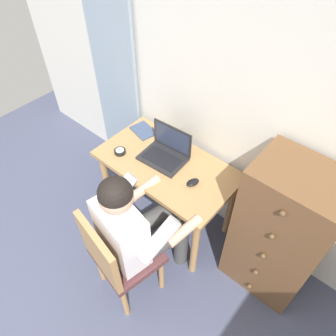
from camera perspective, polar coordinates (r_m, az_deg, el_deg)
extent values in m
cube|color=silver|center=(2.15, 12.65, 12.32)|extent=(4.80, 0.05, 2.50)
cube|color=#8EA3B7|center=(2.81, -9.80, 17.60)|extent=(0.51, 0.03, 2.17)
cube|color=tan|center=(2.39, -0.26, 0.53)|extent=(1.07, 0.60, 0.03)
cylinder|color=tan|center=(2.79, -10.96, -2.66)|extent=(0.06, 0.06, 0.68)
cylinder|color=tan|center=(2.39, 4.84, -14.14)|extent=(0.06, 0.06, 0.68)
cylinder|color=tan|center=(3.00, -4.15, 2.59)|extent=(0.06, 0.06, 0.68)
cylinder|color=tan|center=(2.63, 11.24, -6.96)|extent=(0.06, 0.06, 0.68)
cube|color=brown|center=(2.29, 19.47, -11.00)|extent=(0.55, 0.41, 1.16)
sphere|color=brown|center=(2.58, 14.48, -19.95)|extent=(0.04, 0.04, 0.04)
sphere|color=brown|center=(2.37, 15.55, -17.67)|extent=(0.04, 0.04, 0.04)
sphere|color=brown|center=(2.17, 16.80, -14.95)|extent=(0.04, 0.04, 0.04)
sphere|color=brown|center=(1.97, 18.25, -11.68)|extent=(0.04, 0.04, 0.04)
sphere|color=brown|center=(1.79, 19.97, -7.71)|extent=(0.04, 0.04, 0.04)
cube|color=brown|center=(2.26, -7.36, -15.22)|extent=(0.49, 0.47, 0.05)
cube|color=tan|center=(2.03, -12.36, -14.70)|extent=(0.42, 0.12, 0.42)
cylinder|color=tan|center=(2.44, -1.21, -18.58)|extent=(0.04, 0.04, 0.42)
cylinder|color=tan|center=(2.58, -5.98, -13.12)|extent=(0.04, 0.04, 0.42)
cylinder|color=tan|center=(2.38, -7.81, -22.81)|extent=(0.04, 0.04, 0.42)
cylinder|color=tan|center=(2.52, -12.23, -16.84)|extent=(0.04, 0.04, 0.42)
cylinder|color=#4C4C4C|center=(2.24, -1.43, -13.22)|extent=(0.21, 0.42, 0.14)
cylinder|color=#4C4C4C|center=(2.32, -4.19, -10.18)|extent=(0.21, 0.42, 0.14)
cylinder|color=#4C4C4C|center=(2.52, 2.38, -13.52)|extent=(0.11, 0.11, 0.49)
cylinder|color=#4C4C4C|center=(2.59, -0.25, -10.83)|extent=(0.11, 0.11, 0.49)
cube|color=white|center=(2.03, -8.41, -11.63)|extent=(0.39, 0.26, 0.46)
cylinder|color=white|center=(1.89, -1.59, -12.77)|extent=(0.14, 0.31, 0.25)
cylinder|color=white|center=(2.11, -8.93, -4.55)|extent=(0.14, 0.31, 0.25)
cylinder|color=#DBAD8E|center=(2.05, 3.00, -11.24)|extent=(0.12, 0.28, 0.11)
cylinder|color=#DBAD8E|center=(2.25, -4.35, -3.79)|extent=(0.12, 0.28, 0.11)
sphere|color=#DBAD8E|center=(1.74, -9.40, -5.19)|extent=(0.20, 0.20, 0.20)
sphere|color=black|center=(1.71, -9.52, -4.57)|extent=(0.20, 0.20, 0.20)
cube|color=#232326|center=(2.40, -0.98, 1.71)|extent=(0.36, 0.26, 0.02)
cube|color=black|center=(2.39, -1.13, 1.75)|extent=(0.30, 0.17, 0.00)
cube|color=#232326|center=(2.39, 0.81, 5.43)|extent=(0.34, 0.03, 0.22)
cube|color=#2D3851|center=(2.39, 0.72, 5.35)|extent=(0.31, 0.02, 0.18)
ellipsoid|color=black|center=(2.24, 4.50, -2.62)|extent=(0.08, 0.11, 0.03)
cylinder|color=black|center=(2.48, -8.67, 2.96)|extent=(0.09, 0.09, 0.03)
cylinder|color=silver|center=(2.47, -8.71, 3.22)|extent=(0.06, 0.06, 0.00)
cube|color=#3D4C6B|center=(2.66, -4.47, 6.77)|extent=(0.24, 0.19, 0.01)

